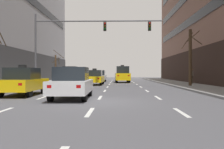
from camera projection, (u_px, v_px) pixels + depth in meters
ground_plane at (97, 102)px, 11.62m from camera, size 120.00×120.00×0.00m
lane_stripe_l1_s3 at (0, 112)px, 8.70m from camera, size 0.16×2.00×0.01m
lane_stripe_l1_s4 at (43, 97)px, 13.70m from camera, size 0.16×2.00×0.01m
lane_stripe_l1_s5 at (63, 91)px, 18.70m from camera, size 0.16×2.00×0.01m
lane_stripe_l1_s6 at (75, 87)px, 23.70m from camera, size 0.16×2.00×0.01m
lane_stripe_l1_s7 at (82, 84)px, 28.69m from camera, size 0.16×2.00×0.01m
lane_stripe_l1_s8 at (87, 83)px, 33.69m from camera, size 0.16×2.00×0.01m
lane_stripe_l1_s9 at (91, 81)px, 38.69m from camera, size 0.16×2.00×0.01m
lane_stripe_l1_s10 at (94, 80)px, 43.69m from camera, size 0.16×2.00×0.01m
lane_stripe_l2_s3 at (90, 112)px, 8.62m from camera, size 0.16×2.00×0.01m
lane_stripe_l2_s4 at (100, 97)px, 13.62m from camera, size 0.16×2.00×0.01m
lane_stripe_l2_s5 at (105, 91)px, 18.62m from camera, size 0.16×2.00×0.01m
lane_stripe_l2_s6 at (108, 87)px, 23.62m from camera, size 0.16×2.00×0.01m
lane_stripe_l2_s7 at (109, 84)px, 28.62m from camera, size 0.16×2.00×0.01m
lane_stripe_l2_s8 at (111, 83)px, 33.62m from camera, size 0.16×2.00×0.01m
lane_stripe_l2_s9 at (111, 81)px, 38.62m from camera, size 0.16×2.00×0.01m
lane_stripe_l2_s10 at (112, 80)px, 43.61m from camera, size 0.16×2.00×0.01m
lane_stripe_l3_s3 at (181, 112)px, 8.55m from camera, size 0.16×2.00×0.01m
lane_stripe_l3_s4 at (158, 98)px, 13.55m from camera, size 0.16×2.00×0.01m
lane_stripe_l3_s5 at (147, 91)px, 18.55m from camera, size 0.16×2.00×0.01m
lane_stripe_l3_s6 at (141, 87)px, 23.54m from camera, size 0.16×2.00×0.01m
lane_stripe_l3_s7 at (137, 84)px, 28.54m from camera, size 0.16×2.00×0.01m
lane_stripe_l3_s8 at (134, 83)px, 33.54m from camera, size 0.16×2.00×0.01m
lane_stripe_l3_s9 at (132, 81)px, 38.54m from camera, size 0.16×2.00×0.01m
lane_stripe_l3_s10 at (130, 80)px, 43.54m from camera, size 0.16×2.00×0.01m
taxi_driving_0 at (122, 74)px, 34.00m from camera, size 2.14×4.73×2.44m
taxi_driving_1 at (95, 78)px, 27.36m from camera, size 1.96×4.49×1.85m
car_driving_2 at (71, 75)px, 30.23m from camera, size 2.06×4.51×2.14m
car_driving_3 at (99, 76)px, 35.99m from camera, size 1.99×4.63×1.73m
taxi_driving_4 at (24, 82)px, 15.04m from camera, size 1.92×4.53×1.88m
car_driving_5 at (72, 83)px, 13.04m from camera, size 1.97×4.54×1.69m
traffic_signal_0 at (80, 34)px, 23.06m from camera, size 12.15×0.35×6.83m
street_tree_1 at (190, 57)px, 23.42m from camera, size 1.73×1.94×5.42m
street_tree_3 at (56, 67)px, 35.07m from camera, size 1.92×1.94×4.42m
pedestrian_0 at (192, 75)px, 27.67m from camera, size 0.42×0.38×1.72m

